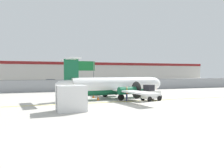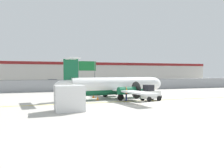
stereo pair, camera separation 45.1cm
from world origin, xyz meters
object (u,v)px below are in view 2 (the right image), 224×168
(traffic_cone_near_right, at_px, (94,95))
(traffic_cone_far_right, at_px, (156,94))
(parked_car_5, at_px, (136,82))
(highway_sign, at_px, (87,68))
(ground_crew_worker, at_px, (126,93))
(baggage_tug, at_px, (150,93))
(traffic_cone_far_left, at_px, (65,98))
(traffic_cone_near_left, at_px, (98,97))
(parked_car_2, at_px, (78,84))
(cargo_container, at_px, (69,98))
(parked_car_0, at_px, (26,84))
(commuter_airplane, at_px, (116,86))
(parked_car_4, at_px, (128,83))
(parked_car_3, at_px, (106,83))
(parked_car_1, at_px, (52,82))

(traffic_cone_near_right, relative_size, traffic_cone_far_right, 1.00)
(parked_car_5, height_order, highway_sign, highway_sign)
(ground_crew_worker, distance_m, parked_car_5, 31.48)
(ground_crew_worker, bearing_deg, baggage_tug, -178.68)
(traffic_cone_far_left, bearing_deg, baggage_tug, -16.73)
(ground_crew_worker, height_order, traffic_cone_near_left, ground_crew_worker)
(traffic_cone_far_left, relative_size, parked_car_2, 0.15)
(highway_sign, bearing_deg, baggage_tug, -77.88)
(parked_car_5, bearing_deg, baggage_tug, 76.73)
(cargo_container, bearing_deg, highway_sign, 72.55)
(ground_crew_worker, distance_m, traffic_cone_far_left, 7.18)
(ground_crew_worker, xyz_separation_m, parked_car_0, (-12.67, 25.95, -0.06))
(baggage_tug, xyz_separation_m, parked_car_0, (-15.44, 26.64, 0.04))
(traffic_cone_near_left, bearing_deg, commuter_airplane, 21.18)
(parked_car_5, bearing_deg, traffic_cone_near_right, 62.79)
(cargo_container, bearing_deg, parked_car_4, 56.34)
(parked_car_0, bearing_deg, traffic_cone_near_right, 111.51)
(traffic_cone_near_right, distance_m, parked_car_3, 20.50)
(parked_car_5, bearing_deg, ground_crew_worker, 71.56)
(traffic_cone_near_left, relative_size, parked_car_1, 0.15)
(baggage_tug, height_order, cargo_container, cargo_container)
(traffic_cone_near_right, bearing_deg, traffic_cone_far_left, -152.83)
(ground_crew_worker, relative_size, parked_car_1, 0.40)
(ground_crew_worker, relative_size, traffic_cone_near_right, 2.66)
(traffic_cone_near_left, height_order, traffic_cone_far_right, same)
(commuter_airplane, distance_m, traffic_cone_near_right, 3.26)
(baggage_tug, relative_size, traffic_cone_near_left, 3.94)
(traffic_cone_far_right, distance_m, parked_car_5, 26.15)
(parked_car_4, bearing_deg, baggage_tug, -101.55)
(ground_crew_worker, bearing_deg, parked_car_0, -48.52)
(commuter_airplane, height_order, ground_crew_worker, commuter_airplane)
(baggage_tug, distance_m, parked_car_4, 24.11)
(parked_car_0, bearing_deg, parked_car_4, 168.63)
(commuter_airplane, bearing_deg, cargo_container, -140.48)
(cargo_container, relative_size, parked_car_3, 0.57)
(parked_car_4, bearing_deg, parked_car_1, 151.29)
(traffic_cone_far_left, xyz_separation_m, highway_sign, (5.60, 15.63, 3.83))
(parked_car_1, bearing_deg, parked_car_3, 143.36)
(parked_car_5, bearing_deg, traffic_cone_far_right, 79.67)
(highway_sign, bearing_deg, ground_crew_worker, -86.12)
(parked_car_1, distance_m, parked_car_3, 14.91)
(parked_car_3, bearing_deg, traffic_cone_near_left, 77.87)
(traffic_cone_far_left, distance_m, parked_car_2, 22.44)
(traffic_cone_near_right, bearing_deg, baggage_tug, -40.27)
(baggage_tug, xyz_separation_m, highway_sign, (-3.98, 18.50, 3.28))
(commuter_airplane, relative_size, traffic_cone_far_left, 25.09)
(ground_crew_worker, relative_size, cargo_container, 0.68)
(traffic_cone_far_left, height_order, parked_car_3, parked_car_3)
(baggage_tug, height_order, parked_car_0, baggage_tug)
(commuter_airplane, distance_m, parked_car_2, 21.39)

